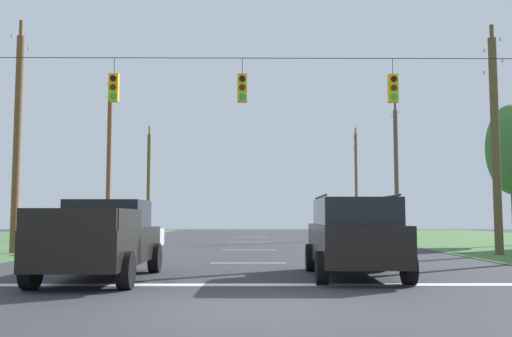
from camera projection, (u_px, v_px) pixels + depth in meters
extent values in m
plane|color=#333338|center=(246.00, 311.00, 9.26)|extent=(120.00, 120.00, 0.00)
cube|color=white|center=(247.00, 285.00, 12.78)|extent=(15.56, 0.45, 0.01)
cube|color=white|center=(248.00, 263.00, 18.76)|extent=(2.50, 0.15, 0.01)
cube|color=white|center=(249.00, 250.00, 26.10)|extent=(2.50, 0.15, 0.01)
cube|color=white|center=(250.00, 242.00, 34.19)|extent=(2.50, 0.15, 0.01)
cube|color=white|center=(250.00, 238.00, 41.31)|extent=(2.50, 0.15, 0.01)
cube|color=white|center=(250.00, 236.00, 45.41)|extent=(2.50, 0.15, 0.01)
cylinder|color=black|center=(253.00, 58.00, 19.21)|extent=(18.16, 0.02, 0.02)
cylinder|color=black|center=(114.00, 66.00, 19.15)|extent=(0.02, 0.02, 0.56)
cube|color=yellow|center=(114.00, 88.00, 19.09)|extent=(0.32, 0.24, 0.95)
cylinder|color=#310503|center=(113.00, 78.00, 18.97)|extent=(0.20, 0.04, 0.20)
cylinder|color=#352203|center=(113.00, 87.00, 18.95)|extent=(0.20, 0.04, 0.20)
cylinder|color=green|center=(113.00, 96.00, 18.92)|extent=(0.20, 0.04, 0.20)
cylinder|color=black|center=(242.00, 66.00, 19.19)|extent=(0.02, 0.02, 0.56)
cube|color=yellow|center=(242.00, 88.00, 19.12)|extent=(0.32, 0.24, 0.95)
cylinder|color=#310503|center=(242.00, 78.00, 19.01)|extent=(0.20, 0.04, 0.20)
cylinder|color=#352203|center=(242.00, 87.00, 18.99)|extent=(0.20, 0.04, 0.20)
cylinder|color=green|center=(242.00, 96.00, 18.96)|extent=(0.20, 0.04, 0.20)
cylinder|color=black|center=(393.00, 66.00, 19.23)|extent=(0.02, 0.02, 0.56)
cube|color=yellow|center=(393.00, 88.00, 19.17)|extent=(0.32, 0.24, 0.95)
cylinder|color=#310503|center=(394.00, 79.00, 19.05)|extent=(0.20, 0.04, 0.20)
cylinder|color=#352203|center=(394.00, 88.00, 19.03)|extent=(0.20, 0.04, 0.20)
cylinder|color=green|center=(394.00, 96.00, 19.00)|extent=(0.20, 0.04, 0.20)
cube|color=black|center=(101.00, 246.00, 13.83)|extent=(2.01, 5.40, 0.85)
cube|color=black|center=(109.00, 214.00, 14.54)|extent=(1.85, 1.90, 0.70)
cube|color=black|center=(44.00, 219.00, 12.53)|extent=(0.11, 2.38, 0.45)
cube|color=black|center=(129.00, 219.00, 12.55)|extent=(0.11, 2.38, 0.45)
cube|color=black|center=(67.00, 219.00, 11.25)|extent=(1.96, 0.10, 0.45)
cylinder|color=black|center=(82.00, 258.00, 15.62)|extent=(0.28, 0.80, 0.80)
cylinder|color=black|center=(155.00, 258.00, 15.64)|extent=(0.28, 0.80, 0.80)
cylinder|color=black|center=(31.00, 270.00, 11.96)|extent=(0.28, 0.80, 0.80)
cylinder|color=black|center=(126.00, 270.00, 11.98)|extent=(0.28, 0.80, 0.80)
cube|color=black|center=(354.00, 243.00, 14.43)|extent=(2.08, 4.85, 0.95)
cube|color=black|center=(354.00, 212.00, 14.35)|extent=(1.89, 3.25, 0.65)
cylinder|color=black|center=(320.00, 197.00, 14.40)|extent=(0.12, 2.72, 0.05)
cylinder|color=black|center=(388.00, 197.00, 14.36)|extent=(0.12, 2.72, 0.05)
cylinder|color=black|center=(311.00, 257.00, 16.03)|extent=(0.28, 0.77, 0.76)
cylinder|color=black|center=(380.00, 258.00, 16.00)|extent=(0.28, 0.77, 0.76)
cylinder|color=black|center=(322.00, 268.00, 12.78)|extent=(0.28, 0.77, 0.76)
cylinder|color=black|center=(409.00, 268.00, 12.74)|extent=(0.28, 0.77, 0.76)
cube|color=silver|center=(110.00, 237.00, 23.71)|extent=(4.33, 1.88, 0.70)
cube|color=black|center=(110.00, 223.00, 23.76)|extent=(2.13, 1.66, 0.50)
cylinder|color=black|center=(147.00, 245.00, 24.62)|extent=(0.64, 0.23, 0.64)
cylinder|color=black|center=(140.00, 247.00, 22.82)|extent=(0.64, 0.23, 0.64)
cylinder|color=black|center=(81.00, 245.00, 24.54)|extent=(0.64, 0.23, 0.64)
cylinder|color=black|center=(69.00, 247.00, 22.75)|extent=(0.64, 0.23, 0.64)
cylinder|color=brown|center=(496.00, 145.00, 22.73)|extent=(0.33, 0.33, 8.77)
cube|color=brown|center=(492.00, 48.00, 23.07)|extent=(0.12, 0.12, 1.92)
cylinder|color=#B2B7BC|center=(484.00, 50.00, 23.84)|extent=(0.08, 0.08, 0.12)
cylinder|color=#B2B7BC|center=(500.00, 39.00, 22.31)|extent=(0.08, 0.08, 0.12)
cube|color=brown|center=(493.00, 70.00, 22.99)|extent=(0.12, 0.12, 2.21)
cylinder|color=#B2B7BC|center=(484.00, 72.00, 23.88)|extent=(0.08, 0.08, 0.12)
cylinder|color=#B2B7BC|center=(502.00, 61.00, 22.12)|extent=(0.08, 0.08, 0.12)
cylinder|color=brown|center=(396.00, 174.00, 38.99)|extent=(0.29, 0.29, 8.86)
cube|color=brown|center=(395.00, 116.00, 39.33)|extent=(0.12, 0.12, 2.35)
cylinder|color=#B2B7BC|center=(392.00, 117.00, 40.27)|extent=(0.08, 0.08, 0.12)
cylinder|color=#B2B7BC|center=(399.00, 112.00, 38.40)|extent=(0.08, 0.08, 0.12)
cylinder|color=brown|center=(356.00, 183.00, 53.23)|extent=(0.27, 0.27, 9.35)
cube|color=brown|center=(356.00, 138.00, 53.59)|extent=(0.12, 0.12, 1.94)
cylinder|color=#B2B7BC|center=(354.00, 138.00, 54.38)|extent=(0.08, 0.08, 0.12)
cylinder|color=#B2B7BC|center=(357.00, 135.00, 52.83)|extent=(0.08, 0.08, 0.12)
cube|color=brown|center=(356.00, 147.00, 53.52)|extent=(0.12, 0.12, 2.23)
cylinder|color=#B2B7BC|center=(354.00, 147.00, 54.41)|extent=(0.08, 0.08, 0.12)
cylinder|color=#B2B7BC|center=(357.00, 145.00, 52.64)|extent=(0.08, 0.08, 0.12)
cylinder|color=brown|center=(17.00, 143.00, 23.84)|extent=(0.31, 0.31, 9.21)
cube|color=brown|center=(20.00, 45.00, 24.20)|extent=(0.12, 0.12, 2.18)
cylinder|color=#B2B7BC|center=(29.00, 49.00, 25.08)|extent=(0.08, 0.08, 0.12)
cylinder|color=#B2B7BC|center=(12.00, 36.00, 23.34)|extent=(0.08, 0.08, 0.12)
cylinder|color=brown|center=(109.00, 160.00, 38.68)|extent=(0.30, 0.30, 10.79)
cube|color=brown|center=(110.00, 88.00, 39.10)|extent=(0.12, 0.12, 1.86)
cylinder|color=#B2B7BC|center=(113.00, 88.00, 39.85)|extent=(0.08, 0.08, 0.12)
cylinder|color=#B2B7BC|center=(108.00, 83.00, 38.37)|extent=(0.08, 0.08, 0.12)
cube|color=brown|center=(110.00, 100.00, 39.02)|extent=(0.12, 0.12, 2.08)
cylinder|color=#B2B7BC|center=(113.00, 101.00, 39.86)|extent=(0.08, 0.08, 0.12)
cylinder|color=#B2B7BC|center=(107.00, 96.00, 38.21)|extent=(0.08, 0.08, 0.12)
cylinder|color=brown|center=(148.00, 183.00, 53.57)|extent=(0.32, 0.32, 9.33)
cube|color=brown|center=(149.00, 138.00, 53.93)|extent=(0.12, 0.12, 2.40)
cylinder|color=#B2B7BC|center=(151.00, 139.00, 54.90)|extent=(0.08, 0.08, 0.12)
cylinder|color=#B2B7BC|center=(147.00, 136.00, 52.99)|extent=(0.08, 0.08, 0.12)
ellipsoid|color=#3B7234|center=(512.00, 149.00, 30.08)|extent=(2.67, 2.67, 4.78)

